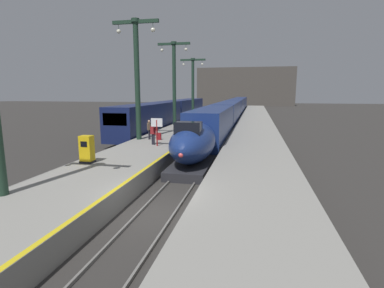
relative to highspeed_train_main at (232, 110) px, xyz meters
name	(u,v)px	position (x,y,z in m)	size (l,w,h in m)	color
ground_plane	(156,215)	(0.00, -41.28, -1.97)	(260.00, 260.00, 0.00)	#33302D
platform_left	(189,129)	(-4.05, -16.53, -1.45)	(4.80, 110.00, 1.05)	gray
platform_right	(255,131)	(4.05, -16.53, -1.45)	(4.80, 110.00, 1.05)	gray
platform_left_safety_stripe	(207,125)	(-1.77, -16.53, -0.92)	(0.20, 107.80, 0.01)	yellow
rail_main_left	(218,131)	(-0.75, -13.78, -1.91)	(0.08, 110.00, 0.12)	slate
rail_main_right	(229,131)	(0.75, -13.78, -1.91)	(0.08, 110.00, 0.12)	slate
rail_secondary_left	(160,129)	(-8.85, -13.78, -1.91)	(0.08, 110.00, 0.12)	slate
rail_secondary_right	(170,129)	(-7.35, -13.78, -1.91)	(0.08, 110.00, 0.12)	slate
highspeed_train_main	(232,110)	(0.00, 0.00, 0.00)	(2.92, 75.54, 3.60)	navy
regional_train_adjacent	(171,112)	(-8.10, -10.41, 0.16)	(2.85, 36.60, 3.80)	#141E4C
station_column_mid	(137,69)	(-5.90, -28.48, 5.03)	(4.00, 0.68, 9.99)	#1E3828
station_column_far	(174,76)	(-5.90, -16.70, 5.05)	(4.00, 0.68, 10.03)	#1E3828
station_column_distant	(193,82)	(-5.90, -5.50, 4.66)	(4.00, 0.68, 9.29)	#1E3828
passenger_near_edge	(149,128)	(-5.00, -28.33, 0.07)	(0.23, 0.57, 1.69)	#23232D
passenger_mid_platform	(153,132)	(-3.79, -30.76, 0.07)	(0.53, 0.36, 1.69)	#23232D
rolling_suitcase	(159,136)	(-4.11, -28.40, -0.62)	(0.40, 0.22, 0.98)	maroon
ticket_machine_yellow	(87,150)	(-5.55, -37.26, -0.18)	(0.76, 0.62, 1.60)	yellow
departure_info_board	(157,126)	(-3.31, -31.20, 0.58)	(0.90, 0.10, 2.12)	maroon
terminus_back_wall	(245,87)	(0.00, 60.72, 5.03)	(36.00, 2.00, 14.00)	#4C4742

